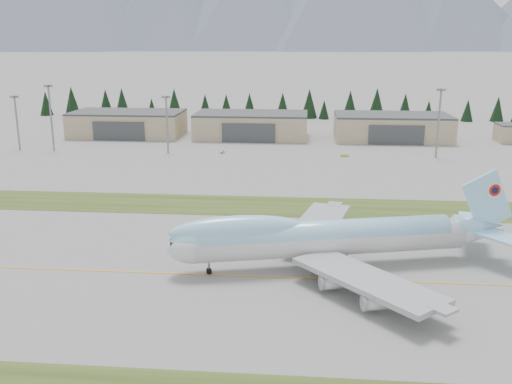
# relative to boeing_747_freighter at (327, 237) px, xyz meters

# --- Properties ---
(ground) EXTENTS (7000.00, 7000.00, 0.00)m
(ground) POSITION_rel_boeing_747_freighter_xyz_m (-12.98, -5.95, -5.86)
(ground) COLOR gray
(ground) RESTS_ON ground
(grass_strip_far) EXTENTS (400.00, 18.00, 0.08)m
(grass_strip_far) POSITION_rel_boeing_747_freighter_xyz_m (-12.98, 39.05, -5.86)
(grass_strip_far) COLOR #304017
(grass_strip_far) RESTS_ON ground
(taxiway_line_main) EXTENTS (400.00, 0.40, 0.02)m
(taxiway_line_main) POSITION_rel_boeing_747_freighter_xyz_m (-12.98, -5.95, -5.86)
(taxiway_line_main) COLOR gold
(taxiway_line_main) RESTS_ON ground
(boeing_747_freighter) EXTENTS (67.63, 56.55, 17.77)m
(boeing_747_freighter) POSITION_rel_boeing_747_freighter_xyz_m (0.00, 0.00, 0.00)
(boeing_747_freighter) COLOR silver
(boeing_747_freighter) RESTS_ON ground
(hangar_left) EXTENTS (48.00, 26.60, 10.80)m
(hangar_left) POSITION_rel_boeing_747_freighter_xyz_m (-82.98, 143.95, -0.47)
(hangar_left) COLOR gray
(hangar_left) RESTS_ON ground
(hangar_center) EXTENTS (48.00, 26.60, 10.80)m
(hangar_center) POSITION_rel_boeing_747_freighter_xyz_m (-27.98, 143.95, -0.47)
(hangar_center) COLOR gray
(hangar_center) RESTS_ON ground
(hangar_right) EXTENTS (48.00, 26.60, 10.80)m
(hangar_right) POSITION_rel_boeing_747_freighter_xyz_m (32.02, 143.95, -0.47)
(hangar_right) COLOR gray
(hangar_right) RESTS_ON ground
(floodlight_masts) EXTENTS (160.62, 4.69, 24.94)m
(floodlight_masts) POSITION_rel_boeing_747_freighter_xyz_m (-55.95, 106.94, 10.19)
(floodlight_masts) COLOR gray
(floodlight_masts) RESTS_ON ground
(service_vehicle_a) EXTENTS (1.58, 3.41, 1.13)m
(service_vehicle_a) POSITION_rel_boeing_747_freighter_xyz_m (-35.70, 108.19, -5.86)
(service_vehicle_a) COLOR silver
(service_vehicle_a) RESTS_ON ground
(service_vehicle_b) EXTENTS (3.37, 1.68, 1.06)m
(service_vehicle_b) POSITION_rel_boeing_747_freighter_xyz_m (10.03, 105.59, -5.86)
(service_vehicle_b) COLOR #C3D936
(service_vehicle_b) RESTS_ON ground
(service_vehicle_c) EXTENTS (3.01, 4.79, 1.29)m
(service_vehicle_c) POSITION_rel_boeing_747_freighter_xyz_m (38.56, 132.73, -5.86)
(service_vehicle_c) COLOR #B7B6BC
(service_vehicle_c) RESTS_ON ground
(conifer_belt) EXTENTS (277.71, 16.20, 16.86)m
(conifer_belt) POSITION_rel_boeing_747_freighter_xyz_m (-26.37, 205.76, 1.41)
(conifer_belt) COLOR black
(conifer_belt) RESTS_ON ground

